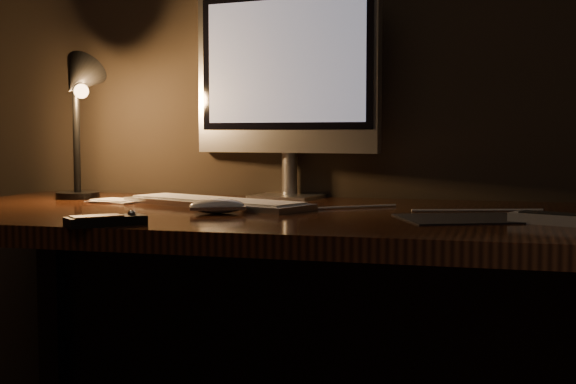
% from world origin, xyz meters
% --- Properties ---
extents(desk, '(1.60, 0.75, 0.75)m').
position_xyz_m(desk, '(0.00, 1.93, 0.62)').
color(desk, '#3F1D0E').
rests_on(desk, ground).
extents(monitor, '(0.48, 0.16, 0.51)m').
position_xyz_m(monitor, '(-0.09, 2.18, 1.05)').
color(monitor, silver).
rests_on(monitor, desk).
extents(keyboard, '(0.48, 0.30, 0.02)m').
position_xyz_m(keyboard, '(-0.18, 1.92, 0.76)').
color(keyboard, silver).
rests_on(keyboard, desk).
extents(mousepad, '(0.29, 0.26, 0.00)m').
position_xyz_m(mousepad, '(0.36, 1.79, 0.75)').
color(mousepad, black).
rests_on(mousepad, desk).
extents(mouse, '(0.12, 0.10, 0.02)m').
position_xyz_m(mouse, '(-0.12, 1.77, 0.76)').
color(mouse, white).
rests_on(mouse, desk).
extents(media_remote, '(0.13, 0.13, 0.03)m').
position_xyz_m(media_remote, '(-0.23, 1.52, 0.76)').
color(media_remote, black).
rests_on(media_remote, desk).
extents(tv_remote, '(0.19, 0.11, 0.02)m').
position_xyz_m(tv_remote, '(0.54, 1.74, 0.76)').
color(tv_remote, '#979A9D').
rests_on(tv_remote, desk).
extents(papers, '(0.14, 0.11, 0.01)m').
position_xyz_m(papers, '(-0.44, 1.96, 0.75)').
color(papers, white).
rests_on(papers, desk).
extents(desk_lamp, '(0.16, 0.18, 0.36)m').
position_xyz_m(desk_lamp, '(-0.56, 2.00, 0.99)').
color(desk_lamp, black).
rests_on(desk_lamp, desk).
extents(cable, '(0.51, 0.25, 0.00)m').
position_xyz_m(cable, '(0.24, 1.93, 0.75)').
color(cable, white).
rests_on(cable, desk).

